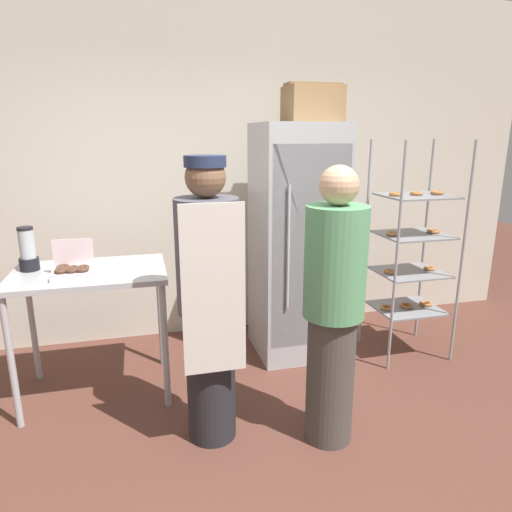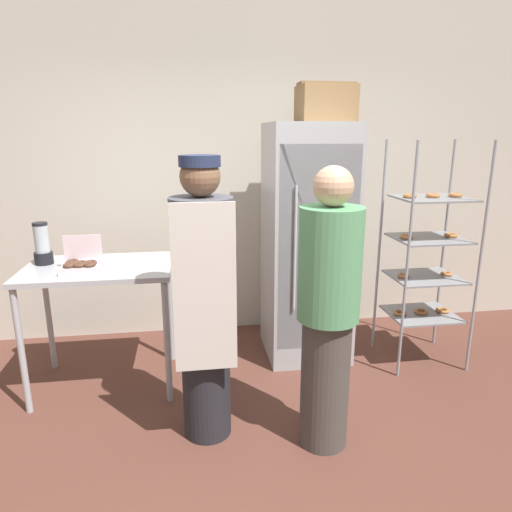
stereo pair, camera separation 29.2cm
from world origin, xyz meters
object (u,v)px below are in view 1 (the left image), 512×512
baking_rack (411,253)px  cardboard_storage_box (312,104)px  refrigerator (296,243)px  blender_pitcher (28,251)px  person_customer (333,308)px  person_baker (209,301)px  donut_box (72,270)px

baking_rack → cardboard_storage_box: 1.46m
refrigerator → blender_pitcher: 2.01m
refrigerator → baking_rack: refrigerator is taller
refrigerator → cardboard_storage_box: bearing=28.1°
baking_rack → person_customer: size_ratio=1.07×
person_customer → blender_pitcher: bearing=150.8°
blender_pitcher → cardboard_storage_box: size_ratio=0.70×
cardboard_storage_box → person_baker: bearing=-133.5°
baking_rack → blender_pitcher: size_ratio=5.93×
blender_pitcher → person_customer: 2.09m
refrigerator → donut_box: (-1.69, -0.43, 0.01)m
baking_rack → person_baker: baking_rack is taller
baking_rack → cardboard_storage_box: cardboard_storage_box is taller
donut_box → person_customer: (1.50, -0.77, -0.12)m
donut_box → person_customer: 1.69m
baking_rack → donut_box: (-2.61, -0.16, 0.09)m
baking_rack → refrigerator: bearing=163.6°
blender_pitcher → person_baker: (1.12, -0.82, -0.17)m
refrigerator → person_baker: size_ratio=1.11×
person_customer → donut_box: bearing=152.9°
blender_pitcher → cardboard_storage_box: (2.13, 0.26, 1.00)m
donut_box → person_customer: size_ratio=0.15×
refrigerator → blender_pitcher: bearing=-174.7°
baking_rack → donut_box: bearing=-176.5°
donut_box → person_customer: bearing=-27.1°
donut_box → cardboard_storage_box: 2.19m
refrigerator → baking_rack: 0.96m
refrigerator → donut_box: 1.75m
refrigerator → baking_rack: bearing=-16.4°
refrigerator → blender_pitcher: refrigerator is taller
refrigerator → cardboard_storage_box: 1.12m
baking_rack → person_baker: bearing=-157.9°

